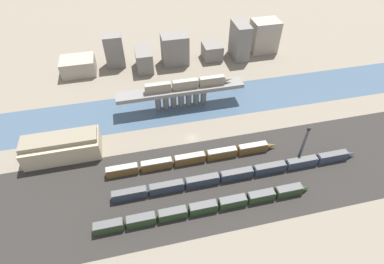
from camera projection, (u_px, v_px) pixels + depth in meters
ground_plane at (192, 138)px, 128.31m from camera, size 400.00×400.00×0.00m
railbed_yard at (206, 182)px, 111.33m from camera, size 280.00×42.00×0.01m
river_water at (181, 106)px, 144.49m from camera, size 320.00×25.65×0.01m
bridge at (181, 93)px, 139.44m from camera, size 59.40×7.22×10.01m
train_on_bridge at (188, 84)px, 136.80m from camera, size 41.31×2.71×4.04m
train_yard_near at (207, 207)px, 101.55m from camera, size 75.97×3.16×3.61m
train_yard_mid at (240, 174)px, 111.83m from camera, size 96.22×2.87×3.77m
train_yard_far at (193, 158)px, 117.37m from camera, size 68.70×2.78×3.83m
warehouse_building at (62, 147)px, 118.10m from camera, size 29.32×12.15×9.80m
signal_tower at (304, 143)px, 115.81m from camera, size 1.03×1.03×15.28m
city_block_far_left at (78, 66)px, 162.61m from camera, size 17.83×13.41×8.71m
city_block_left at (114, 51)px, 165.29m from camera, size 10.00×8.45×18.17m
city_block_center at (144, 60)px, 165.06m from camera, size 8.68×15.42×11.19m
city_block_right at (175, 49)px, 167.66m from camera, size 14.61×10.63×16.86m
city_block_far_right at (212, 51)px, 174.23m from camera, size 10.59×11.41×8.74m
city_block_tall at (240, 41)px, 171.46m from camera, size 8.09×15.01×20.33m
city_block_low at (264, 36)px, 177.74m from camera, size 15.54×11.72×18.63m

